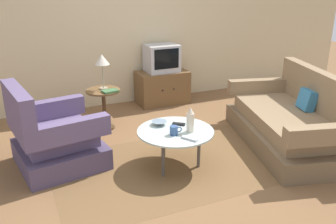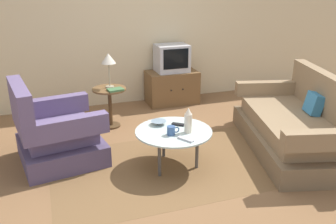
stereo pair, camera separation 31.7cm
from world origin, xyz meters
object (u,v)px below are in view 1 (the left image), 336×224
table_lamp (102,61)px  book (110,91)px  coffee_table (175,133)px  side_table (104,101)px  tv_remote_dark (179,124)px  tv_stand (162,87)px  armchair (53,139)px  mug (174,130)px  couch (292,123)px  bowl (159,123)px  tv_remote_silver (190,139)px  television (162,58)px  vase (190,120)px

table_lamp → book: bearing=-75.5°
coffee_table → side_table: bearing=107.9°
tv_remote_dark → book: 1.21m
coffee_table → tv_stand: tv_stand is taller
table_lamp → armchair: bearing=-133.6°
armchair → mug: bearing=51.2°
couch → bowl: 1.69m
coffee_table → mug: mug is taller
mug → tv_remote_silver: (0.09, -0.18, -0.04)m
tv_stand → television: television is taller
armchair → vase: 1.51m
bowl → mug: bearing=-82.4°
tv_remote_dark → tv_remote_silver: size_ratio=0.80×
table_lamp → mug: 1.60m
television → vase: television is taller
coffee_table → table_lamp: bearing=106.9°
couch → tv_remote_silver: couch is taller
couch → television: 2.34m
television → vase: bearing=-105.1°
tv_remote_silver → side_table: bearing=164.6°
tv_remote_silver → mug: bearing=176.0°
table_lamp → mug: table_lamp is taller
table_lamp → vase: bearing=-69.6°
tv_stand → tv_remote_silver: (-0.68, -2.32, 0.17)m
table_lamp → mug: (0.36, -1.48, -0.46)m
table_lamp → tv_remote_dark: 1.46m
mug → tv_remote_dark: (0.16, 0.22, -0.04)m
couch → table_lamp: table_lamp is taller
tv_remote_silver → table_lamp: bearing=163.8°
tv_remote_silver → book: book is taller
couch → tv_remote_silver: bearing=112.2°
armchair → book: (0.83, 0.66, 0.26)m
vase → tv_remote_dark: vase is taller
tv_remote_dark → tv_remote_silver: 0.40m
television → book: size_ratio=2.29×
mug → book: bearing=103.7°
coffee_table → tv_remote_silver: 0.28m
couch → vase: size_ratio=7.44×
bowl → book: size_ratio=0.78×
armchair → bowl: bearing=63.5°
armchair → bowl: (1.11, -0.35, 0.14)m
tv_remote_silver → tv_stand: bearing=132.2°
television → mug: 2.31m
book → tv_remote_dark: bearing=-77.5°
side_table → mug: size_ratio=4.10×
mug → television: bearing=70.4°
vase → bowl: size_ratio=1.57×
tv_stand → tv_remote_silver: size_ratio=4.58×
mug → coffee_table: bearing=57.9°
coffee_table → book: (-0.38, 1.23, 0.18)m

